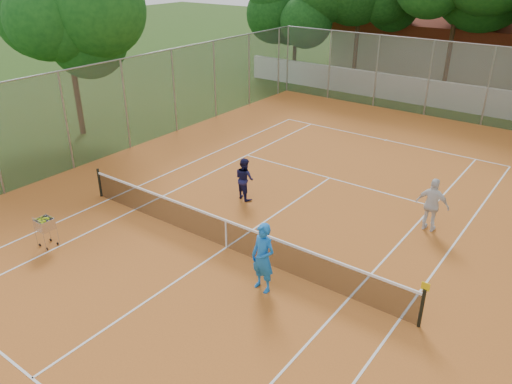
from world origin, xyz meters
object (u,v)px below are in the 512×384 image
Objects in this scene: clubhouse at (459,42)px; player_far_right at (432,205)px; tennis_net at (226,233)px; player_near at (263,258)px; player_far_left at (244,179)px; ball_hopper at (46,231)px.

clubhouse reaches higher than player_far_right.
tennis_net is 0.72× the size of clubhouse.
player_near reaches higher than player_far_left.
player_far_right is 11.89m from ball_hopper.
player_near is 6.84m from ball_hopper.
player_far_right reaches higher than player_far_left.
player_near is (4.08, -30.01, -1.21)m from clubhouse.
ball_hopper is (-8.94, -7.83, -0.39)m from player_far_right.
ball_hopper is at bearing 81.68° from player_far_left.
player_far_right is at bearing 73.54° from player_near.
tennis_net is at bearing 134.52° from player_far_left.
tennis_net is 5.41m from ball_hopper.
ball_hopper is (-6.49, -2.13, -0.47)m from player_near.
player_near is at bearing -2.28° from ball_hopper.
tennis_net is 29.12m from clubhouse.
player_far_right is at bearing -148.41° from player_far_left.
player_far_left is (0.38, -26.01, -1.41)m from clubhouse.
player_far_right is at bearing 20.80° from ball_hopper.
tennis_net is 6.13× the size of player_near.
player_far_right is (2.45, 5.71, -0.08)m from player_near.
player_near reaches higher than player_far_right.
player_far_left is at bearing 139.54° from player_near.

